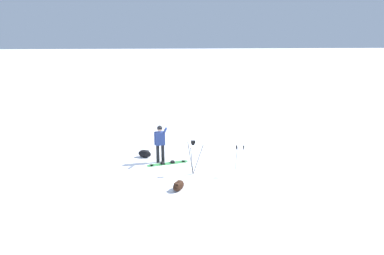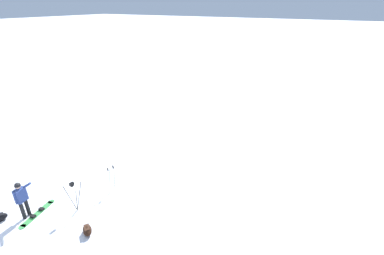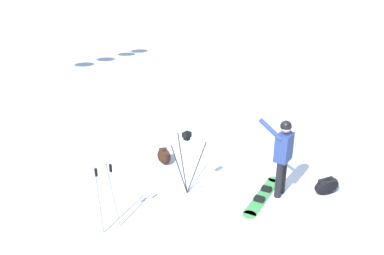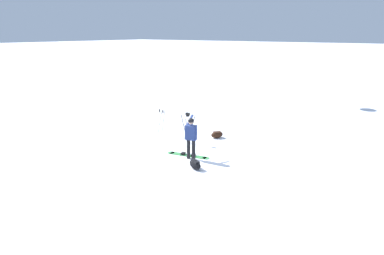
{
  "view_description": "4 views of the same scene",
  "coord_description": "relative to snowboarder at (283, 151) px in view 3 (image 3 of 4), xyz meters",
  "views": [
    {
      "loc": [
        13.21,
        -0.08,
        5.23
      ],
      "look_at": [
        2.63,
        1.07,
        2.39
      ],
      "focal_mm": 31.69,
      "sensor_mm": 36.0,
      "label": 1
    },
    {
      "loc": [
        9.39,
        -4.1,
        7.91
      ],
      "look_at": [
        6.24,
        1.49,
        4.95
      ],
      "focal_mm": 25.55,
      "sensor_mm": 36.0,
      "label": 2
    },
    {
      "loc": [
        -3.87,
        6.39,
        4.31
      ],
      "look_at": [
        1.08,
        0.89,
        1.29
      ],
      "focal_mm": 35.99,
      "sensor_mm": 36.0,
      "label": 3
    },
    {
      "loc": [
        -10.34,
        -7.06,
        4.76
      ],
      "look_at": [
        0.5,
        0.82,
        0.88
      ],
      "focal_mm": 31.0,
      "sensor_mm": 36.0,
      "label": 4
    }
  ],
  "objects": [
    {
      "name": "ground_plane",
      "position": [
        0.61,
        -0.06,
        -1.0
      ],
      "size": [
        300.0,
        300.0,
        0.0
      ],
      "primitive_type": "plane",
      "color": "white"
    },
    {
      "name": "snowboarder",
      "position": [
        0.0,
        0.0,
        0.0
      ],
      "size": [
        0.63,
        0.54,
        1.67
      ],
      "color": "black",
      "rests_on": "ground_plane"
    },
    {
      "name": "snowboard",
      "position": [
        0.2,
        0.3,
        -0.97
      ],
      "size": [
        0.61,
        1.75,
        0.1
      ],
      "color": "#3F994C",
      "rests_on": "ground_plane"
    },
    {
      "name": "gear_bag_large",
      "position": [
        -0.71,
        -0.7,
        -0.82
      ],
      "size": [
        0.5,
        0.67,
        0.33
      ],
      "color": "black",
      "rests_on": "ground_plane"
    },
    {
      "name": "camera_tripod",
      "position": [
        1.46,
        1.25,
        -0.01
      ],
      "size": [
        0.76,
        0.59,
        1.38
      ],
      "color": "#262628",
      "rests_on": "ground_plane"
    },
    {
      "name": "gear_bag_small",
      "position": [
        2.83,
        0.58,
        -0.83
      ],
      "size": [
        0.65,
        0.57,
        0.32
      ],
      "color": "black",
      "rests_on": "ground_plane"
    },
    {
      "name": "ski_poles",
      "position": [
        1.75,
        3.03,
        -0.19
      ],
      "size": [
        0.34,
        0.35,
        1.21
      ],
      "color": "gray",
      "rests_on": "ground_plane"
    }
  ]
}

